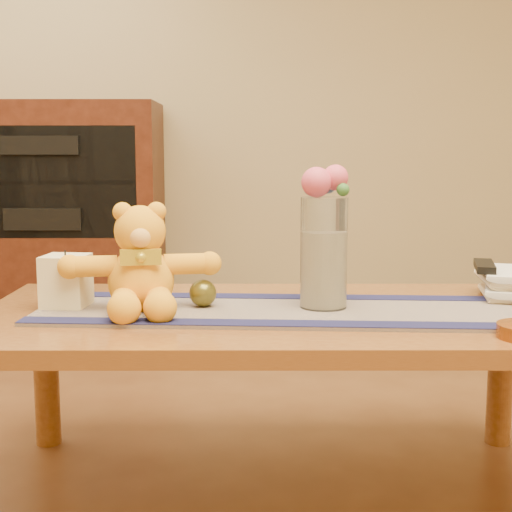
{
  "coord_description": "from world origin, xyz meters",
  "views": [
    {
      "loc": [
        -0.05,
        -1.68,
        0.82
      ],
      "look_at": [
        -0.05,
        0.0,
        0.58
      ],
      "focal_mm": 50.8,
      "sensor_mm": 36.0,
      "label": 1
    }
  ],
  "objects_px": {
    "book_bottom": "(483,294)",
    "tv_remote": "(485,266)",
    "bronze_ball": "(203,293)",
    "pillar_candle": "(66,281)",
    "glass_vase": "(324,253)",
    "teddy_bear": "(141,259)"
  },
  "relations": [
    {
      "from": "book_bottom",
      "to": "tv_remote",
      "type": "distance_m",
      "value": 0.08
    },
    {
      "from": "bronze_ball",
      "to": "book_bottom",
      "type": "xyz_separation_m",
      "value": [
        0.71,
        0.14,
        -0.03
      ]
    },
    {
      "from": "tv_remote",
      "to": "pillar_candle",
      "type": "bearing_deg",
      "value": -160.16
    },
    {
      "from": "tv_remote",
      "to": "glass_vase",
      "type": "bearing_deg",
      "value": -149.05
    },
    {
      "from": "glass_vase",
      "to": "bronze_ball",
      "type": "height_order",
      "value": "glass_vase"
    },
    {
      "from": "bronze_ball",
      "to": "tv_remote",
      "type": "distance_m",
      "value": 0.72
    },
    {
      "from": "book_bottom",
      "to": "tv_remote",
      "type": "relative_size",
      "value": 1.39
    },
    {
      "from": "teddy_bear",
      "to": "glass_vase",
      "type": "distance_m",
      "value": 0.43
    },
    {
      "from": "teddy_bear",
      "to": "bronze_ball",
      "type": "xyz_separation_m",
      "value": [
        0.14,
        0.02,
        -0.09
      ]
    },
    {
      "from": "book_bottom",
      "to": "tv_remote",
      "type": "xyz_separation_m",
      "value": [
        -0.0,
        -0.01,
        0.07
      ]
    },
    {
      "from": "pillar_candle",
      "to": "bronze_ball",
      "type": "distance_m",
      "value": 0.33
    },
    {
      "from": "glass_vase",
      "to": "tv_remote",
      "type": "bearing_deg",
      "value": 17.45
    },
    {
      "from": "book_bottom",
      "to": "tv_remote",
      "type": "height_order",
      "value": "tv_remote"
    },
    {
      "from": "glass_vase",
      "to": "tv_remote",
      "type": "height_order",
      "value": "glass_vase"
    },
    {
      "from": "glass_vase",
      "to": "book_bottom",
      "type": "height_order",
      "value": "glass_vase"
    },
    {
      "from": "glass_vase",
      "to": "tv_remote",
      "type": "relative_size",
      "value": 1.62
    },
    {
      "from": "bronze_ball",
      "to": "pillar_candle",
      "type": "bearing_deg",
      "value": 178.08
    },
    {
      "from": "pillar_candle",
      "to": "glass_vase",
      "type": "xyz_separation_m",
      "value": [
        0.61,
        -0.02,
        0.07
      ]
    },
    {
      "from": "teddy_bear",
      "to": "book_bottom",
      "type": "xyz_separation_m",
      "value": [
        0.85,
        0.16,
        -0.11
      ]
    },
    {
      "from": "teddy_bear",
      "to": "pillar_candle",
      "type": "xyz_separation_m",
      "value": [
        -0.18,
        0.03,
        -0.06
      ]
    },
    {
      "from": "glass_vase",
      "to": "bronze_ball",
      "type": "bearing_deg",
      "value": 178.64
    },
    {
      "from": "teddy_bear",
      "to": "bronze_ball",
      "type": "distance_m",
      "value": 0.17
    }
  ]
}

